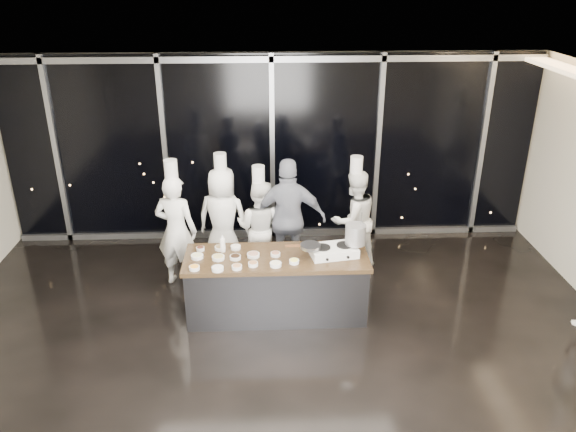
% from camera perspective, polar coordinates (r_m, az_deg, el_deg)
% --- Properties ---
extents(ground, '(9.00, 9.00, 0.00)m').
position_cam_1_polar(ground, '(7.24, -0.95, -13.78)').
color(ground, black).
rests_on(ground, ground).
extents(room_shell, '(9.02, 7.02, 3.21)m').
position_cam_1_polar(room_shell, '(6.14, 0.55, 3.08)').
color(room_shell, beige).
rests_on(room_shell, ground).
extents(window_wall, '(8.90, 0.11, 3.20)m').
position_cam_1_polar(window_wall, '(9.59, -1.61, 6.76)').
color(window_wall, black).
rests_on(window_wall, ground).
extents(demo_counter, '(2.46, 0.86, 0.90)m').
position_cam_1_polar(demo_counter, '(7.73, -1.17, -7.02)').
color(demo_counter, '#37373C').
rests_on(demo_counter, ground).
extents(stove, '(0.67, 0.48, 0.14)m').
position_cam_1_polar(stove, '(7.54, 4.63, -3.52)').
color(stove, white).
rests_on(stove, demo_counter).
extents(frying_pan, '(0.49, 0.32, 0.05)m').
position_cam_1_polar(frying_pan, '(7.42, 2.22, -3.08)').
color(frying_pan, gray).
rests_on(frying_pan, stove).
extents(stock_pot, '(0.32, 0.32, 0.27)m').
position_cam_1_polar(stock_pot, '(7.52, 6.87, -1.86)').
color(stock_pot, silver).
rests_on(stock_pot, stove).
extents(prep_bowls, '(1.43, 0.73, 0.05)m').
position_cam_1_polar(prep_bowls, '(7.44, -5.38, -4.29)').
color(prep_bowls, white).
rests_on(prep_bowls, demo_counter).
extents(squeeze_bottle, '(0.07, 0.07, 0.25)m').
position_cam_1_polar(squeeze_bottle, '(7.63, -6.67, -2.80)').
color(squeeze_bottle, white).
rests_on(squeeze_bottle, demo_counter).
extents(chef_far_left, '(0.72, 0.56, 1.97)m').
position_cam_1_polar(chef_far_left, '(8.44, -11.29, -1.38)').
color(chef_far_left, white).
rests_on(chef_far_left, ground).
extents(chef_left, '(0.93, 0.72, 1.91)m').
position_cam_1_polar(chef_left, '(8.79, -6.62, -0.24)').
color(chef_left, white).
rests_on(chef_left, ground).
extents(chef_center, '(0.89, 0.79, 1.76)m').
position_cam_1_polar(chef_center, '(8.64, -2.91, -1.09)').
color(chef_center, white).
rests_on(chef_center, ground).
extents(guest, '(1.13, 0.51, 1.90)m').
position_cam_1_polar(guest, '(8.48, 0.12, -0.30)').
color(guest, '#131B34').
rests_on(guest, ground).
extents(chef_right, '(0.97, 0.88, 1.85)m').
position_cam_1_polar(chef_right, '(8.85, 6.69, -0.31)').
color(chef_right, white).
rests_on(chef_right, ground).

